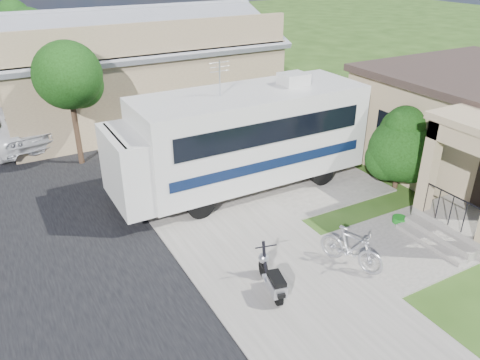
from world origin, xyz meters
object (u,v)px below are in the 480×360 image
shrub (401,146)px  bicycle (351,250)px  garden_hose (399,221)px  scooter (272,279)px  motorhome (242,136)px  pickup_truck (13,124)px

shrub → bicycle: size_ratio=1.64×
bicycle → garden_hose: size_ratio=4.25×
scooter → garden_hose: 5.10m
motorhome → shrub: size_ratio=2.94×
scooter → bicycle: (2.29, -0.08, 0.08)m
scooter → pickup_truck: pickup_truck is taller
pickup_truck → motorhome: bearing=115.7°
pickup_truck → garden_hose: pickup_truck is taller
bicycle → pickup_truck: (-6.48, 13.60, 0.26)m
scooter → bicycle: size_ratio=0.86×
pickup_truck → shrub: bearing=124.0°
shrub → garden_hose: 2.87m
shrub → bicycle: shrub is taller
garden_hose → pickup_truck: bearing=126.0°
motorhome → pickup_truck: size_ratio=1.50×
shrub → bicycle: bearing=-147.9°
bicycle → garden_hose: bicycle is taller
motorhome → bicycle: size_ratio=4.83×
pickup_truck → garden_hose: (9.21, -12.66, -0.69)m
bicycle → garden_hose: bearing=-1.7°
scooter → garden_hose: scooter is taller
bicycle → pickup_truck: size_ratio=0.31×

